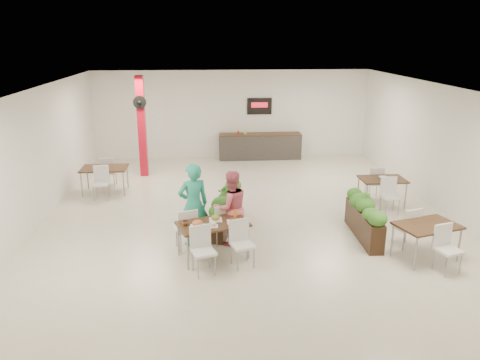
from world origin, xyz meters
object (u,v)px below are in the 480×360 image
diner_man (193,205)px  planter_right (364,216)px  red_column (142,126)px  side_table_b (382,183)px  main_table (213,228)px  diner_woman (231,208)px  service_counter (260,146)px  side_table_a (104,171)px  planter_left (226,207)px  side_table_c (427,230)px

diner_man → planter_right: (3.80, 0.09, -0.41)m
red_column → side_table_b: red_column is taller
main_table → planter_right: planter_right is taller
main_table → diner_man: size_ratio=1.05×
red_column → diner_woman: red_column is taller
service_counter → main_table: service_counter is taller
service_counter → planter_right: bearing=-78.1°
red_column → planter_right: size_ratio=1.59×
service_counter → side_table_a: bearing=-144.2°
side_table_a → service_counter: bearing=35.5°
red_column → side_table_a: size_ratio=1.97×
diner_woman → planter_right: (3.00, 0.09, -0.32)m
service_counter → planter_left: (-1.55, -6.43, 0.03)m
side_table_b → side_table_a: bearing=167.2°
red_column → diner_woman: size_ratio=1.94×
main_table → diner_woman: (0.41, 0.66, 0.19)m
planter_right → red_column: bearing=135.9°
side_table_a → planter_left: bearing=-40.9°
diner_man → side_table_c: (4.69, -1.05, -0.29)m
diner_woman → service_counter: bearing=-119.6°
side_table_c → red_column: bearing=117.9°
planter_left → side_table_b: (4.22, 1.22, 0.11)m
service_counter → side_table_b: 5.85m
side_table_a → side_table_b: bearing=-12.6°
diner_woman → side_table_c: bearing=146.8°
red_column → main_table: bearing=-70.9°
diner_woman → planter_right: 3.02m
planter_left → side_table_c: size_ratio=1.19×
diner_woman → side_table_b: bearing=-171.4°
main_table → service_counter: bearing=76.6°
red_column → service_counter: 4.56m
diner_woman → side_table_a: bearing=-65.6°
main_table → planter_right: (3.41, 0.75, -0.13)m
diner_man → main_table: bearing=102.7°
service_counter → side_table_a: (-4.91, -3.55, 0.14)m
planter_left → side_table_b: planter_left is taller
diner_woman → side_table_b: 4.65m
side_table_b → side_table_c: bearing=-95.0°
side_table_a → side_table_b: (7.58, -1.66, -0.01)m
service_counter → main_table: size_ratio=1.56×
diner_woman → side_table_a: size_ratio=1.02×
service_counter → side_table_c: bearing=-73.9°
service_counter → red_column: bearing=-155.0°
main_table → side_table_c: size_ratio=1.15×
red_column → side_table_b: (6.66, -3.34, -1.02)m
main_table → red_column: bearing=109.1°
side_table_a → diner_man: bearing=-55.2°
side_table_c → planter_right: bearing=111.4°
service_counter → diner_woman: size_ratio=1.82×
planter_left → side_table_a: bearing=139.4°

